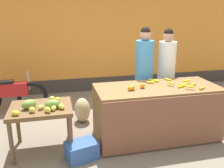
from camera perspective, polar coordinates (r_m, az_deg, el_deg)
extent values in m
plane|color=#756B5B|center=(4.21, 3.30, -12.99)|extent=(24.00, 24.00, 0.00)
cube|color=orange|center=(6.53, -3.86, 12.57)|extent=(9.43, 0.20, 3.24)
cube|color=#3F3833|center=(6.68, -3.46, 0.07)|extent=(9.43, 0.04, 0.36)
cube|color=brown|center=(4.18, 10.43, -6.56)|extent=(2.05, 0.88, 0.91)
cube|color=brown|center=(3.80, 13.16, -9.13)|extent=(2.05, 0.03, 0.85)
cube|color=brown|center=(3.78, -16.57, -5.62)|extent=(0.92, 0.74, 0.06)
cylinder|color=brown|center=(3.70, -22.83, -13.01)|extent=(0.06, 0.06, 0.66)
cylinder|color=brown|center=(3.63, -9.77, -12.38)|extent=(0.06, 0.06, 0.66)
cylinder|color=brown|center=(4.26, -21.50, -8.82)|extent=(0.06, 0.06, 0.66)
cylinder|color=brown|center=(4.21, -10.36, -8.20)|extent=(0.06, 0.06, 0.66)
cylinder|color=gold|center=(4.18, 16.67, -0.10)|extent=(0.16, 0.05, 0.04)
cylinder|color=gold|center=(4.07, 20.63, -0.94)|extent=(0.14, 0.09, 0.04)
cylinder|color=gold|center=(4.06, 16.15, -0.53)|extent=(0.15, 0.09, 0.04)
cylinder|color=gold|center=(4.29, 9.43, 0.82)|extent=(0.05, 0.14, 0.04)
cylinder|color=gold|center=(4.17, 9.19, 0.36)|extent=(0.13, 0.10, 0.04)
cylinder|color=gold|center=(4.29, 10.36, 0.77)|extent=(0.08, 0.15, 0.04)
cylinder|color=gold|center=(4.42, 13.19, 1.05)|extent=(0.09, 0.13, 0.04)
cylinder|color=yellow|center=(4.22, 18.72, -0.13)|extent=(0.13, 0.09, 0.04)
cylinder|color=gold|center=(3.98, 17.99, -0.59)|extent=(0.13, 0.10, 0.04)
cylinder|color=gold|center=(4.30, 17.33, 0.71)|extent=(0.16, 0.07, 0.04)
cylinder|color=gold|center=(4.09, 13.76, 0.22)|extent=(0.08, 0.14, 0.04)
sphere|color=orange|center=(3.88, 7.26, -0.40)|extent=(0.08, 0.08, 0.08)
sphere|color=orange|center=(3.77, 4.88, -0.86)|extent=(0.08, 0.08, 0.08)
sphere|color=orange|center=(3.74, 4.32, -1.02)|extent=(0.08, 0.08, 0.08)
ellipsoid|color=#E0C745|center=(3.95, -14.07, -3.38)|extent=(0.10, 0.08, 0.07)
ellipsoid|color=yellow|center=(3.85, -19.53, -4.31)|extent=(0.11, 0.09, 0.08)
ellipsoid|color=yellow|center=(3.87, -12.78, -3.65)|extent=(0.12, 0.12, 0.08)
ellipsoid|color=#D3DB3E|center=(3.59, -11.95, -5.28)|extent=(0.13, 0.14, 0.08)
ellipsoid|color=#DAD142|center=(3.56, -13.72, -5.63)|extent=(0.10, 0.12, 0.07)
ellipsoid|color=gold|center=(3.57, -18.48, -5.86)|extent=(0.13, 0.12, 0.08)
ellipsoid|color=yellow|center=(3.64, -16.58, -5.33)|extent=(0.11, 0.11, 0.07)
ellipsoid|color=gold|center=(3.51, -15.07, -5.96)|extent=(0.12, 0.13, 0.08)
ellipsoid|color=yellow|center=(3.56, -21.99, -6.41)|extent=(0.14, 0.12, 0.07)
ellipsoid|color=olive|center=(3.71, -19.14, -4.59)|extent=(0.26, 0.23, 0.14)
ellipsoid|color=olive|center=(3.62, -13.93, -4.68)|extent=(0.24, 0.17, 0.14)
cylinder|color=#33333D|center=(4.81, 7.32, -4.49)|extent=(0.29, 0.29, 0.71)
cylinder|color=#3F8CCC|center=(4.59, 7.68, 4.79)|extent=(0.34, 0.34, 0.87)
sphere|color=tan|center=(4.51, 7.95, 11.40)|extent=(0.21, 0.21, 0.21)
sphere|color=black|center=(4.50, 7.98, 12.27)|extent=(0.18, 0.18, 0.18)
cylinder|color=#33333D|center=(5.06, 12.33, -3.78)|extent=(0.29, 0.29, 0.70)
cylinder|color=white|center=(4.85, 12.89, 4.82)|extent=(0.34, 0.34, 0.85)
sphere|color=tan|center=(4.77, 13.29, 10.93)|extent=(0.21, 0.21, 0.21)
sphere|color=black|center=(4.77, 13.35, 11.75)|extent=(0.18, 0.18, 0.18)
torus|color=black|center=(5.54, -18.41, -2.72)|extent=(0.65, 0.09, 0.65)
cube|color=#A51919|center=(5.55, -23.45, -1.25)|extent=(0.80, 0.18, 0.28)
cube|color=black|center=(5.53, -24.65, 0.27)|extent=(0.44, 0.16, 0.08)
cylinder|color=gray|center=(5.44, -19.26, 0.73)|extent=(0.04, 0.04, 0.40)
cube|color=#3359A5|center=(3.69, -7.28, -15.38)|extent=(0.51, 0.43, 0.26)
ellipsoid|color=tan|center=(4.77, -7.07, -6.14)|extent=(0.31, 0.37, 0.49)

